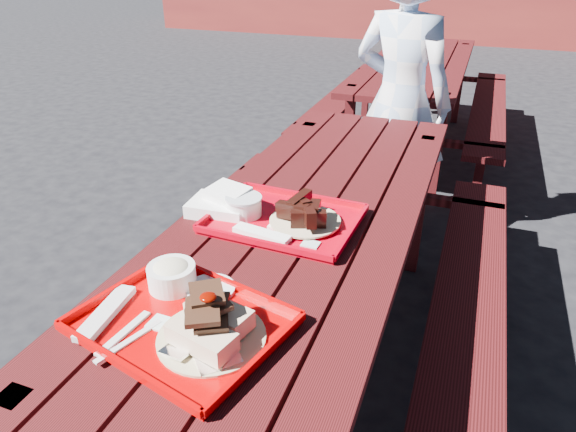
{
  "coord_description": "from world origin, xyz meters",
  "views": [
    {
      "loc": [
        0.49,
        -1.47,
        1.57
      ],
      "look_at": [
        0.0,
        -0.15,
        0.82
      ],
      "focal_mm": 32.0,
      "sensor_mm": 36.0,
      "label": 1
    }
  ],
  "objects_px": {
    "picnic_table_near": "(303,262)",
    "far_tray": "(281,217)",
    "person": "(400,102)",
    "picnic_table_far": "(416,85)",
    "near_tray": "(188,310)"
  },
  "relations": [
    {
      "from": "picnic_table_near",
      "to": "far_tray",
      "type": "xyz_separation_m",
      "value": [
        -0.05,
        -0.08,
        0.21
      ]
    },
    {
      "from": "picnic_table_near",
      "to": "person",
      "type": "xyz_separation_m",
      "value": [
        0.09,
        1.39,
        0.23
      ]
    },
    {
      "from": "picnic_table_far",
      "to": "picnic_table_near",
      "type": "bearing_deg",
      "value": -90.0
    },
    {
      "from": "picnic_table_far",
      "to": "near_tray",
      "type": "bearing_deg",
      "value": -91.31
    },
    {
      "from": "picnic_table_far",
      "to": "person",
      "type": "xyz_separation_m",
      "value": [
        0.09,
        -1.41,
        0.23
      ]
    },
    {
      "from": "near_tray",
      "to": "far_tray",
      "type": "xyz_separation_m",
      "value": [
        0.03,
        0.55,
        -0.01
      ]
    },
    {
      "from": "picnic_table_far",
      "to": "far_tray",
      "type": "relative_size",
      "value": 4.88
    },
    {
      "from": "picnic_table_far",
      "to": "far_tray",
      "type": "xyz_separation_m",
      "value": [
        -0.05,
        -2.88,
        0.21
      ]
    },
    {
      "from": "near_tray",
      "to": "person",
      "type": "distance_m",
      "value": 2.03
    },
    {
      "from": "picnic_table_far",
      "to": "far_tray",
      "type": "bearing_deg",
      "value": -90.98
    },
    {
      "from": "picnic_table_near",
      "to": "near_tray",
      "type": "height_order",
      "value": "near_tray"
    },
    {
      "from": "picnic_table_far",
      "to": "far_tray",
      "type": "height_order",
      "value": "far_tray"
    },
    {
      "from": "picnic_table_near",
      "to": "picnic_table_far",
      "type": "distance_m",
      "value": 2.8
    },
    {
      "from": "far_tray",
      "to": "person",
      "type": "relative_size",
      "value": 0.31
    },
    {
      "from": "picnic_table_near",
      "to": "person",
      "type": "relative_size",
      "value": 1.52
    }
  ]
}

